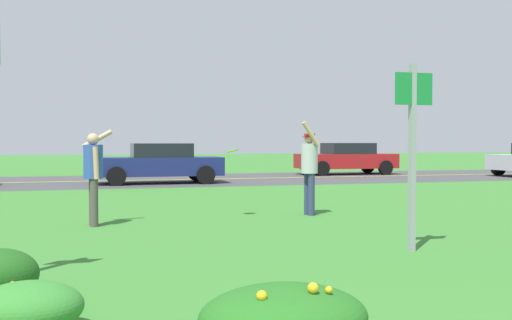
{
  "coord_description": "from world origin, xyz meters",
  "views": [
    {
      "loc": [
        -1.76,
        -1.11,
        1.51
      ],
      "look_at": [
        1.26,
        9.35,
        1.18
      ],
      "focal_mm": 42.36,
      "sensor_mm": 36.0,
      "label": 1
    }
  ],
  "objects_px": {
    "frisbee_lime": "(232,151)",
    "car_navy_center_right": "(159,163)",
    "car_red_center_left": "(346,158)",
    "person_catcher_red_cap_gray_shirt": "(309,165)",
    "sign_post_by_roadside": "(413,138)",
    "person_thrower_blue_shirt": "(94,170)"
  },
  "relations": [
    {
      "from": "sign_post_by_roadside",
      "to": "person_catcher_red_cap_gray_shirt",
      "type": "distance_m",
      "value": 4.25
    },
    {
      "from": "frisbee_lime",
      "to": "car_red_center_left",
      "type": "xyz_separation_m",
      "value": [
        8.88,
        13.94,
        -0.59
      ]
    },
    {
      "from": "car_red_center_left",
      "to": "sign_post_by_roadside",
      "type": "bearing_deg",
      "value": -112.05
    },
    {
      "from": "person_catcher_red_cap_gray_shirt",
      "to": "sign_post_by_roadside",
      "type": "bearing_deg",
      "value": -91.61
    },
    {
      "from": "person_thrower_blue_shirt",
      "to": "frisbee_lime",
      "type": "height_order",
      "value": "person_thrower_blue_shirt"
    },
    {
      "from": "person_catcher_red_cap_gray_shirt",
      "to": "person_thrower_blue_shirt",
      "type": "bearing_deg",
      "value": -174.04
    },
    {
      "from": "person_thrower_blue_shirt",
      "to": "person_catcher_red_cap_gray_shirt",
      "type": "xyz_separation_m",
      "value": [
        4.29,
        0.45,
        0.03
      ]
    },
    {
      "from": "sign_post_by_roadside",
      "to": "car_navy_center_right",
      "type": "xyz_separation_m",
      "value": [
        -1.67,
        14.58,
        -0.83
      ]
    },
    {
      "from": "sign_post_by_roadside",
      "to": "frisbee_lime",
      "type": "height_order",
      "value": "sign_post_by_roadside"
    },
    {
      "from": "frisbee_lime",
      "to": "car_navy_center_right",
      "type": "distance_m",
      "value": 10.34
    },
    {
      "from": "person_catcher_red_cap_gray_shirt",
      "to": "frisbee_lime",
      "type": "distance_m",
      "value": 1.65
    },
    {
      "from": "car_red_center_left",
      "to": "car_navy_center_right",
      "type": "height_order",
      "value": "same"
    },
    {
      "from": "car_red_center_left",
      "to": "person_thrower_blue_shirt",
      "type": "bearing_deg",
      "value": -128.67
    },
    {
      "from": "person_thrower_blue_shirt",
      "to": "person_catcher_red_cap_gray_shirt",
      "type": "bearing_deg",
      "value": 5.96
    },
    {
      "from": "person_thrower_blue_shirt",
      "to": "frisbee_lime",
      "type": "distance_m",
      "value": 2.74
    },
    {
      "from": "sign_post_by_roadside",
      "to": "frisbee_lime",
      "type": "bearing_deg",
      "value": 109.44
    },
    {
      "from": "person_catcher_red_cap_gray_shirt",
      "to": "car_navy_center_right",
      "type": "height_order",
      "value": "person_catcher_red_cap_gray_shirt"
    },
    {
      "from": "frisbee_lime",
      "to": "car_red_center_left",
      "type": "height_order",
      "value": "car_red_center_left"
    },
    {
      "from": "person_catcher_red_cap_gray_shirt",
      "to": "frisbee_lime",
      "type": "bearing_deg",
      "value": 178.64
    },
    {
      "from": "sign_post_by_roadside",
      "to": "car_navy_center_right",
      "type": "bearing_deg",
      "value": 96.55
    },
    {
      "from": "person_thrower_blue_shirt",
      "to": "car_red_center_left",
      "type": "height_order",
      "value": "person_thrower_blue_shirt"
    },
    {
      "from": "person_catcher_red_cap_gray_shirt",
      "to": "car_navy_center_right",
      "type": "bearing_deg",
      "value": 99.81
    }
  ]
}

